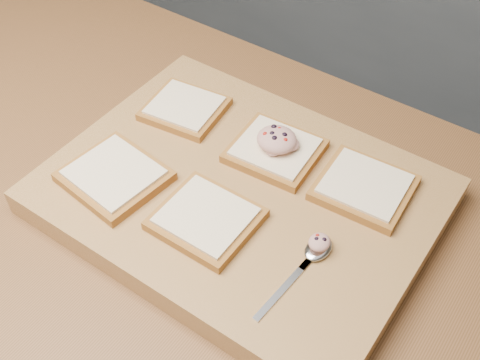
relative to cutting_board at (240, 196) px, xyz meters
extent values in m
cube|color=brown|center=(0.08, -0.05, -0.05)|extent=(2.00, 0.80, 0.06)
cube|color=#AB7D49|center=(0.00, 0.00, 0.00)|extent=(0.53, 0.40, 0.04)
cube|color=#A05B29|center=(-0.16, 0.08, 0.03)|extent=(0.13, 0.12, 0.01)
cube|color=#FFE5C2|center=(-0.16, 0.08, 0.04)|extent=(0.11, 0.10, 0.00)
cube|color=#A05B29|center=(0.01, 0.08, 0.03)|extent=(0.13, 0.12, 0.01)
cube|color=#FFE5C2|center=(0.01, 0.08, 0.04)|extent=(0.11, 0.11, 0.00)
cube|color=#A05B29|center=(0.15, 0.09, 0.03)|extent=(0.13, 0.12, 0.01)
cube|color=#FFE5C2|center=(0.15, 0.09, 0.04)|extent=(0.11, 0.10, 0.00)
cube|color=#A05B29|center=(-0.15, -0.09, 0.03)|extent=(0.14, 0.14, 0.01)
cube|color=#FFE5C2|center=(-0.15, -0.09, 0.04)|extent=(0.13, 0.12, 0.00)
cube|color=#A05B29|center=(0.00, -0.08, 0.03)|extent=(0.13, 0.12, 0.01)
cube|color=#FFE5C2|center=(0.00, -0.08, 0.04)|extent=(0.11, 0.10, 0.00)
ellipsoid|color=tan|center=(0.01, 0.08, 0.05)|extent=(0.06, 0.06, 0.03)
sphere|color=black|center=(0.02, 0.09, 0.06)|extent=(0.01, 0.01, 0.01)
sphere|color=black|center=(0.00, 0.09, 0.06)|extent=(0.01, 0.01, 0.01)
sphere|color=black|center=(0.01, 0.07, 0.06)|extent=(0.01, 0.01, 0.01)
sphere|color=black|center=(0.00, 0.08, 0.06)|extent=(0.01, 0.01, 0.01)
sphere|color=#A5140C|center=(0.02, 0.08, 0.06)|extent=(0.01, 0.01, 0.01)
sphere|color=#A5140C|center=(0.00, 0.09, 0.06)|extent=(0.01, 0.01, 0.01)
sphere|color=#A5140C|center=(-0.01, 0.07, 0.06)|extent=(0.01, 0.01, 0.01)
ellipsoid|color=silver|center=(0.15, -0.04, 0.03)|extent=(0.03, 0.05, 0.01)
cube|color=silver|center=(0.15, -0.06, 0.02)|extent=(0.01, 0.03, 0.00)
cube|color=silver|center=(0.14, -0.11, 0.02)|extent=(0.02, 0.12, 0.00)
ellipsoid|color=tan|center=(0.15, -0.04, 0.04)|extent=(0.03, 0.03, 0.02)
sphere|color=black|center=(0.15, -0.03, 0.04)|extent=(0.01, 0.01, 0.01)
sphere|color=black|center=(0.14, -0.04, 0.04)|extent=(0.01, 0.01, 0.01)
sphere|color=#A5140C|center=(0.14, -0.03, 0.04)|extent=(0.01, 0.01, 0.01)
camera|label=1|loc=(0.33, -0.47, 0.65)|focal=45.00mm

